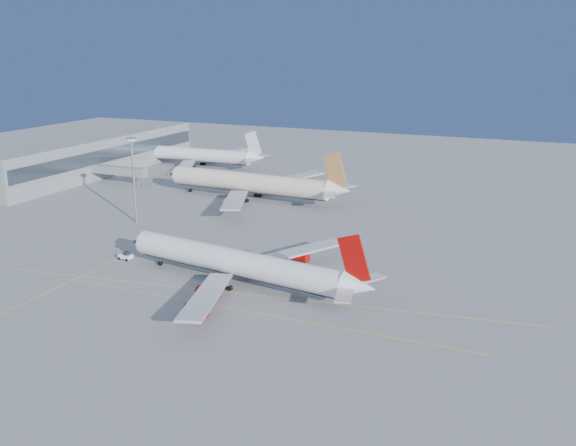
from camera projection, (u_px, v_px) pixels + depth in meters
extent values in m
plane|color=slate|center=(262.00, 285.00, 139.65)|extent=(500.00, 500.00, 0.00)
cube|color=gray|center=(97.00, 155.00, 257.03)|extent=(18.00, 110.00, 15.00)
cube|color=#3F4C59|center=(115.00, 153.00, 253.07)|extent=(0.40, 107.80, 5.00)
cube|color=gray|center=(117.00, 170.00, 238.45)|extent=(22.00, 3.00, 3.00)
cylinder|color=gray|center=(137.00, 179.00, 235.68)|extent=(0.70, 0.70, 5.20)
cube|color=gray|center=(141.00, 173.00, 234.20)|extent=(3.20, 3.60, 3.40)
cube|color=#EBB00D|center=(254.00, 312.00, 125.37)|extent=(90.00, 0.18, 0.02)
cube|color=#EBB00D|center=(250.00, 295.00, 134.36)|extent=(118.86, 16.88, 0.02)
cube|color=#EBB00D|center=(182.00, 229.00, 181.56)|extent=(0.18, 140.00, 0.02)
cylinder|color=white|center=(234.00, 262.00, 139.33)|extent=(53.97, 13.65, 5.57)
cone|color=white|center=(138.00, 241.00, 154.28)|extent=(5.11, 6.16, 5.57)
cone|color=white|center=(360.00, 286.00, 123.59)|extent=(7.44, 6.25, 5.29)
cube|color=black|center=(143.00, 240.00, 153.18)|extent=(2.32, 5.46, 0.67)
cube|color=#B7B7BC|center=(206.00, 296.00, 124.56)|extent=(12.99, 28.05, 0.53)
cube|color=#B7B7BC|center=(291.00, 253.00, 149.91)|extent=(19.92, 25.69, 0.53)
cube|color=#AB0907|center=(354.00, 259.00, 122.88)|extent=(7.36, 1.55, 10.15)
cylinder|color=gray|center=(160.00, 259.00, 151.60)|extent=(0.23, 0.23, 2.21)
cylinder|color=black|center=(161.00, 263.00, 151.90)|extent=(1.15, 0.82, 1.06)
cylinder|color=gray|center=(227.00, 283.00, 136.54)|extent=(0.31, 0.31, 2.21)
cylinder|color=black|center=(227.00, 287.00, 136.84)|extent=(1.17, 1.01, 1.06)
cylinder|color=gray|center=(249.00, 272.00, 142.94)|extent=(0.31, 0.31, 2.21)
cylinder|color=black|center=(249.00, 277.00, 143.24)|extent=(1.17, 1.01, 1.06)
cylinder|color=#AB0907|center=(208.00, 292.00, 131.12)|extent=(4.92, 3.07, 2.40)
cylinder|color=#AB0907|center=(196.00, 310.00, 122.23)|extent=(4.92, 3.07, 2.40)
cylinder|color=#AB0907|center=(266.00, 263.00, 148.32)|extent=(4.92, 3.07, 2.40)
cylinder|color=#AB0907|center=(300.00, 257.00, 153.01)|extent=(4.92, 3.07, 2.40)
cylinder|color=beige|center=(248.00, 182.00, 215.43)|extent=(58.38, 9.51, 6.37)
cone|color=beige|center=(172.00, 174.00, 229.10)|extent=(5.37, 6.63, 6.37)
cone|color=beige|center=(339.00, 190.00, 200.96)|extent=(8.14, 6.47, 6.05)
cube|color=black|center=(177.00, 173.00, 228.00)|extent=(2.11, 6.14, 0.78)
cube|color=#B7B7BC|center=(235.00, 200.00, 198.47)|extent=(17.48, 31.07, 0.61)
cube|color=#B7B7BC|center=(286.00, 179.00, 228.66)|extent=(20.25, 30.15, 0.61)
cube|color=#A56E3D|center=(335.00, 170.00, 200.00)|extent=(8.61, 0.97, 11.83)
cylinder|color=gray|center=(190.00, 187.00, 226.80)|extent=(0.27, 0.27, 2.57)
cylinder|color=black|center=(191.00, 190.00, 227.15)|extent=(1.27, 0.85, 1.23)
cylinder|color=gray|center=(245.00, 197.00, 212.10)|extent=(0.36, 0.36, 2.57)
cylinder|color=black|center=(245.00, 200.00, 212.44)|extent=(1.28, 1.07, 1.23)
cylinder|color=gray|center=(258.00, 191.00, 219.88)|extent=(0.36, 0.36, 2.57)
cylinder|color=black|center=(258.00, 195.00, 220.23)|extent=(1.28, 1.07, 1.23)
cylinder|color=#B7B7BC|center=(232.00, 203.00, 203.11)|extent=(5.51, 3.08, 2.79)
cylinder|color=#B7B7BC|center=(274.00, 186.00, 227.93)|extent=(5.51, 3.08, 2.79)
cylinder|color=white|center=(196.00, 155.00, 273.08)|extent=(50.34, 6.57, 5.63)
cone|color=white|center=(142.00, 151.00, 283.19)|extent=(4.63, 5.71, 5.63)
cone|color=white|center=(256.00, 158.00, 262.33)|extent=(7.13, 5.48, 5.35)
cube|color=black|center=(145.00, 150.00, 282.32)|extent=(1.71, 5.38, 0.70)
cube|color=#B7B7BC|center=(186.00, 165.00, 258.23)|extent=(16.96, 26.51, 0.55)
cube|color=#B7B7BC|center=(222.00, 153.00, 285.36)|extent=(16.13, 26.79, 0.55)
cube|color=silver|center=(253.00, 144.00, 261.38)|extent=(7.74, 0.60, 10.63)
cylinder|color=gray|center=(155.00, 159.00, 281.62)|extent=(0.24, 0.24, 2.31)
cylinder|color=black|center=(155.00, 162.00, 281.93)|extent=(1.12, 0.72, 1.11)
cylinder|color=gray|center=(193.00, 164.00, 270.06)|extent=(0.32, 0.32, 2.31)
cylinder|color=black|center=(193.00, 167.00, 270.37)|extent=(1.12, 0.92, 1.11)
cylinder|color=gray|center=(203.00, 161.00, 277.20)|extent=(0.32, 0.32, 2.31)
cylinder|color=black|center=(203.00, 164.00, 277.52)|extent=(1.12, 0.92, 1.11)
cylinder|color=#B7B7BC|center=(184.00, 168.00, 262.20)|extent=(4.87, 2.60, 2.51)
cylinder|color=#B7B7BC|center=(214.00, 158.00, 284.50)|extent=(4.87, 2.60, 2.51)
cube|color=white|center=(126.00, 256.00, 156.05)|extent=(3.75, 2.15, 1.08)
cube|color=black|center=(127.00, 253.00, 155.58)|extent=(1.58, 1.66, 0.81)
cylinder|color=black|center=(119.00, 258.00, 155.99)|extent=(0.66, 0.38, 0.63)
cylinder|color=black|center=(125.00, 256.00, 157.57)|extent=(0.66, 0.38, 0.63)
cylinder|color=black|center=(127.00, 260.00, 154.80)|extent=(0.66, 0.38, 0.63)
cylinder|color=black|center=(132.00, 258.00, 156.38)|extent=(0.66, 0.38, 0.63)
cylinder|color=gray|center=(134.00, 181.00, 185.65)|extent=(0.69, 0.69, 24.50)
cube|color=gray|center=(131.00, 138.00, 182.29)|extent=(2.16, 2.16, 0.49)
cube|color=white|center=(131.00, 140.00, 182.39)|extent=(1.57, 1.57, 0.25)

